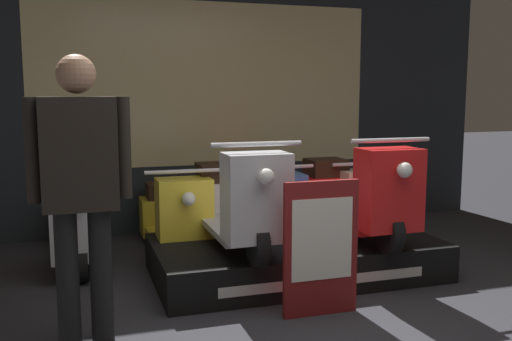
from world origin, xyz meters
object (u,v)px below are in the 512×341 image
Objects in this scene: price_sign_board at (321,248)px; scooter_backrow_2 at (259,212)px; scooter_backrow_3 at (337,207)px; person_left_browsing at (80,178)px; scooter_backrow_0 at (80,224)px; scooter_display_right at (354,195)px; scooter_backrow_1 at (174,217)px; scooter_display_left at (235,202)px.

scooter_backrow_2 is at bearing 85.49° from price_sign_board.
person_left_browsing is at bearing -145.14° from scooter_backrow_3.
person_left_browsing is at bearing -89.71° from scooter_backrow_0.
scooter_display_right reaches higher than scooter_backrow_0.
price_sign_board is at bearing -68.46° from scooter_backrow_1.
scooter_backrow_2 is 1.73m from price_sign_board.
scooter_backrow_3 is (0.82, 0.00, 0.00)m from scooter_backrow_2.
scooter_backrow_1 is 1.63m from scooter_backrow_3.
scooter_backrow_2 is 2.44m from person_left_browsing.
scooter_backrow_3 is (0.29, 0.91, -0.29)m from scooter_display_right.
scooter_backrow_0 is 2.29m from price_sign_board.
scooter_backrow_1 is at bearing 64.59° from person_left_browsing.
person_left_browsing reaches higher than price_sign_board.
person_left_browsing is (-0.81, -1.70, 0.64)m from scooter_backrow_1.
person_left_browsing is at bearing 179.09° from price_sign_board.
person_left_browsing reaches higher than scooter_display_right.
scooter_display_right is 1.00× the size of scooter_backrow_0.
scooter_backrow_1 and scooter_backrow_2 have the same top height.
scooter_backrow_3 is (1.63, 0.00, 0.00)m from scooter_backrow_1.
scooter_backrow_0 is 1.82m from person_left_browsing.
scooter_backrow_2 is at bearing 61.74° from scooter_display_left.
scooter_backrow_1 is 1.86m from price_sign_board.
scooter_backrow_1 is 0.92× the size of person_left_browsing.
scooter_backrow_2 is at bearing 0.00° from scooter_backrow_0.
scooter_display_left is at bearing 113.53° from price_sign_board.
scooter_display_right is 1.06m from price_sign_board.
scooter_display_left is 1.07m from scooter_backrow_2.
scooter_backrow_0 is (-2.16, 0.91, -0.29)m from scooter_display_right.
scooter_display_left is 1.00× the size of scooter_backrow_0.
scooter_display_left is at bearing -70.28° from scooter_backrow_1.
scooter_display_right is 1.09m from scooter_backrow_2.
scooter_backrow_3 is at bearing 0.00° from scooter_backrow_1.
scooter_backrow_1 is at bearing 145.84° from scooter_display_right.
person_left_browsing is (-1.13, -0.79, 0.35)m from scooter_display_left.
scooter_display_right is 1.00× the size of scooter_backrow_2.
price_sign_board is (1.49, -0.02, -0.53)m from person_left_browsing.
scooter_backrow_3 is 3.04m from person_left_browsing.
scooter_display_right is 1.00m from scooter_backrow_3.
scooter_backrow_0 is at bearing 180.00° from scooter_backrow_3.
person_left_browsing is 1.86× the size of price_sign_board.
scooter_backrow_0 is 0.82m from scooter_backrow_1.
price_sign_board is at bearing -66.47° from scooter_display_left.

